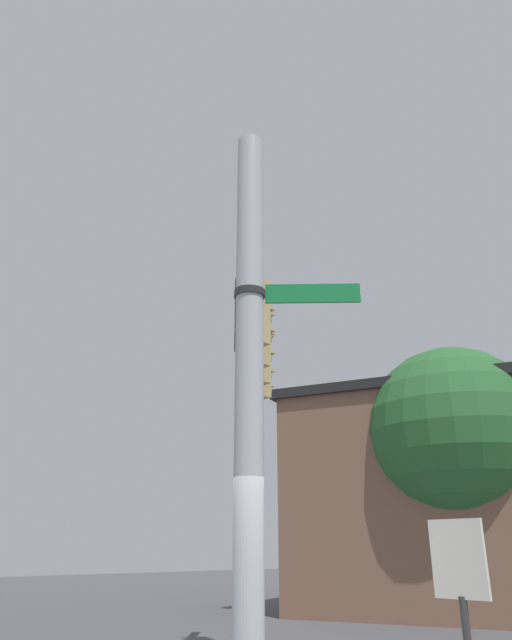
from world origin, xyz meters
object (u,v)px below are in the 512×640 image
object	(u,v)px
traffic_light_mid_outer	(259,356)
traffic_light_arm_end	(261,373)
traffic_light_nearest_pole	(256,312)
street_name_sign	(277,294)
historical_marker	(462,596)
traffic_light_mid_inner	(258,337)

from	to	relation	value
traffic_light_mid_outer	traffic_light_arm_end	distance (m)	1.11
traffic_light_nearest_pole	street_name_sign	distance (m)	2.52
traffic_light_mid_outer	historical_marker	distance (m)	5.97
traffic_light_mid_inner	traffic_light_arm_end	xyz separation A→B (m)	(-1.61, 1.54, 0.00)
traffic_light_arm_end	street_name_sign	distance (m)	5.79
traffic_light_nearest_pole	historical_marker	xyz separation A→B (m)	(2.80, 0.23, -3.81)
traffic_light_nearest_pole	street_name_sign	world-z (taller)	traffic_light_nearest_pole
traffic_light_mid_outer	traffic_light_nearest_pole	bearing A→B (deg)	-43.69
traffic_light_arm_end	historical_marker	world-z (taller)	traffic_light_arm_end
traffic_light_arm_end	street_name_sign	size ratio (longest dim) A/B	1.23
historical_marker	street_name_sign	bearing A→B (deg)	-117.48
traffic_light_mid_inner	historical_marker	xyz separation A→B (m)	(3.60, -0.54, -3.81)
traffic_light_mid_inner	street_name_sign	size ratio (longest dim) A/B	1.23
traffic_light_mid_inner	traffic_light_mid_outer	xyz separation A→B (m)	(-0.81, 0.77, 0.00)
traffic_light_mid_outer	street_name_sign	bearing A→B (deg)	-40.15
traffic_light_mid_inner	traffic_light_arm_end	bearing A→B (deg)	136.31
street_name_sign	traffic_light_nearest_pole	bearing A→B (deg)	143.13
traffic_light_nearest_pole	traffic_light_mid_inner	distance (m)	1.11
traffic_light_nearest_pole	historical_marker	bearing A→B (deg)	4.62
street_name_sign	historical_marker	distance (m)	3.60
traffic_light_mid_outer	traffic_light_arm_end	xyz separation A→B (m)	(-0.81, 0.77, 0.00)
street_name_sign	historical_marker	size ratio (longest dim) A/B	0.50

